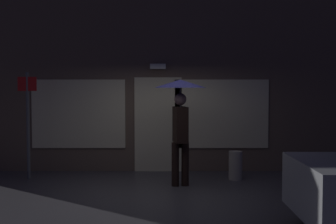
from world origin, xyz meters
TOP-DOWN VIEW (x-y plane):
  - ground_plane at (0.00, 0.00)m, footprint 18.00×18.00m
  - building_facade at (-0.00, 2.35)m, footprint 10.44×0.48m
  - person_with_umbrella at (0.48, 0.61)m, footprint 1.03×1.03m
  - street_sign_post at (-2.76, 1.28)m, footprint 0.40×0.07m
  - sidewalk_bollard at (1.67, 1.22)m, footprint 0.29×0.29m

SIDE VIEW (x-z plane):
  - ground_plane at x=0.00m, z-range 0.00..0.00m
  - sidewalk_bollard at x=1.67m, z-range 0.00..0.61m
  - street_sign_post at x=-2.76m, z-range 0.16..2.45m
  - person_with_umbrella at x=0.48m, z-range 0.54..2.67m
  - building_facade at x=0.00m, z-range -0.02..4.09m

